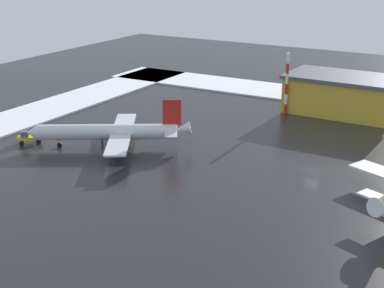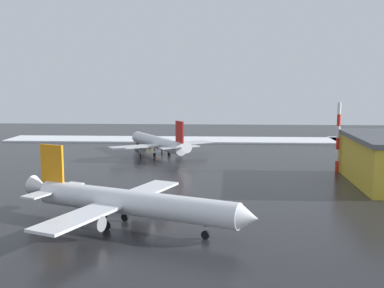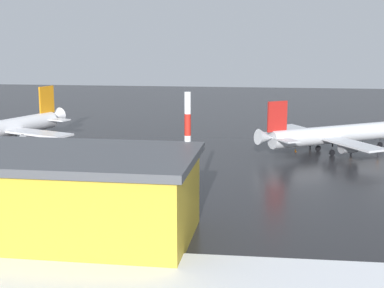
{
  "view_description": "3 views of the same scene",
  "coord_description": "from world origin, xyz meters",
  "px_view_note": "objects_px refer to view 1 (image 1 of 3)",
  "views": [
    {
      "loc": [
        -29.53,
        92.46,
        37.0
      ],
      "look_at": [
        18.58,
        9.58,
        4.39
      ],
      "focal_mm": 55.0,
      "sensor_mm": 36.0,
      "label": 1
    },
    {
      "loc": [
        -79.66,
        -6.91,
        18.7
      ],
      "look_at": [
        21.49,
        -1.38,
        5.01
      ],
      "focal_mm": 45.0,
      "sensor_mm": 36.0,
      "label": 2
    },
    {
      "loc": [
        25.49,
        -92.76,
        20.75
      ],
      "look_at": [
        14.12,
        -1.88,
        2.75
      ],
      "focal_mm": 55.0,
      "sensor_mm": 36.0,
      "label": 3
    }
  ],
  "objects_px": {
    "ground_crew_near_tug": "(102,139)",
    "ground_crew_by_nose_gear": "(115,152)",
    "ground_crew_mid_apron": "(91,134)",
    "airplane_parked_starboard": "(111,132)",
    "cargo_hangar": "(342,94)",
    "traffic_cone_near_nose": "(142,150)",
    "pushback_tug": "(28,137)",
    "antenna_mast": "(287,84)",
    "traffic_cone_mid_line": "(54,140)"
  },
  "relations": [
    {
      "from": "ground_crew_by_nose_gear",
      "to": "traffic_cone_mid_line",
      "type": "height_order",
      "value": "ground_crew_by_nose_gear"
    },
    {
      "from": "airplane_parked_starboard",
      "to": "cargo_hangar",
      "type": "xyz_separation_m",
      "value": [
        -30.94,
        -46.05,
        1.35
      ]
    },
    {
      "from": "ground_crew_near_tug",
      "to": "ground_crew_mid_apron",
      "type": "bearing_deg",
      "value": -160.25
    },
    {
      "from": "airplane_parked_starboard",
      "to": "pushback_tug",
      "type": "relative_size",
      "value": 5.84
    },
    {
      "from": "ground_crew_near_tug",
      "to": "antenna_mast",
      "type": "bearing_deg",
      "value": 101.82
    },
    {
      "from": "antenna_mast",
      "to": "traffic_cone_mid_line",
      "type": "distance_m",
      "value": 53.02
    },
    {
      "from": "airplane_parked_starboard",
      "to": "traffic_cone_mid_line",
      "type": "height_order",
      "value": "airplane_parked_starboard"
    },
    {
      "from": "antenna_mast",
      "to": "traffic_cone_near_nose",
      "type": "bearing_deg",
      "value": 70.34
    },
    {
      "from": "airplane_parked_starboard",
      "to": "pushback_tug",
      "type": "height_order",
      "value": "airplane_parked_starboard"
    },
    {
      "from": "antenna_mast",
      "to": "ground_crew_near_tug",
      "type": "bearing_deg",
      "value": 59.09
    },
    {
      "from": "airplane_parked_starboard",
      "to": "antenna_mast",
      "type": "xyz_separation_m",
      "value": [
        -20.12,
        -38.72,
        3.98
      ]
    },
    {
      "from": "ground_crew_near_tug",
      "to": "ground_crew_by_nose_gear",
      "type": "xyz_separation_m",
      "value": [
        -6.5,
        4.44,
        0.0
      ]
    },
    {
      "from": "airplane_parked_starboard",
      "to": "ground_crew_near_tug",
      "type": "height_order",
      "value": "airplane_parked_starboard"
    },
    {
      "from": "airplane_parked_starboard",
      "to": "ground_crew_near_tug",
      "type": "relative_size",
      "value": 16.51
    },
    {
      "from": "cargo_hangar",
      "to": "traffic_cone_mid_line",
      "type": "xyz_separation_m",
      "value": [
        43.07,
        48.86,
        -4.17
      ]
    },
    {
      "from": "antenna_mast",
      "to": "traffic_cone_mid_line",
      "type": "bearing_deg",
      "value": 52.15
    },
    {
      "from": "cargo_hangar",
      "to": "ground_crew_mid_apron",
      "type": "bearing_deg",
      "value": 50.59
    },
    {
      "from": "airplane_parked_starboard",
      "to": "cargo_hangar",
      "type": "height_order",
      "value": "airplane_parked_starboard"
    },
    {
      "from": "traffic_cone_near_nose",
      "to": "ground_crew_near_tug",
      "type": "bearing_deg",
      "value": 1.16
    },
    {
      "from": "ground_crew_by_nose_gear",
      "to": "airplane_parked_starboard",
      "type": "bearing_deg",
      "value": -18.88
    },
    {
      "from": "ground_crew_near_tug",
      "to": "ground_crew_by_nose_gear",
      "type": "distance_m",
      "value": 7.87
    },
    {
      "from": "airplane_parked_starboard",
      "to": "traffic_cone_mid_line",
      "type": "bearing_deg",
      "value": -18.42
    },
    {
      "from": "cargo_hangar",
      "to": "traffic_cone_near_nose",
      "type": "relative_size",
      "value": 46.11
    },
    {
      "from": "airplane_parked_starboard",
      "to": "pushback_tug",
      "type": "distance_m",
      "value": 16.96
    },
    {
      "from": "airplane_parked_starboard",
      "to": "traffic_cone_near_nose",
      "type": "bearing_deg",
      "value": 154.56
    },
    {
      "from": "pushback_tug",
      "to": "cargo_hangar",
      "type": "distance_m",
      "value": 70.12
    },
    {
      "from": "pushback_tug",
      "to": "antenna_mast",
      "type": "bearing_deg",
      "value": -174.38
    },
    {
      "from": "ground_crew_mid_apron",
      "to": "cargo_hangar",
      "type": "xyz_separation_m",
      "value": [
        -37.83,
        -43.81,
        3.47
      ]
    },
    {
      "from": "pushback_tug",
      "to": "traffic_cone_near_nose",
      "type": "relative_size",
      "value": 8.79
    },
    {
      "from": "airplane_parked_starboard",
      "to": "antenna_mast",
      "type": "height_order",
      "value": "antenna_mast"
    },
    {
      "from": "ground_crew_mid_apron",
      "to": "antenna_mast",
      "type": "distance_m",
      "value": 45.8
    },
    {
      "from": "ground_crew_near_tug",
      "to": "cargo_hangar",
      "type": "relative_size",
      "value": 0.07
    },
    {
      "from": "ground_crew_by_nose_gear",
      "to": "cargo_hangar",
      "type": "xyz_separation_m",
      "value": [
        -27.19,
        -50.0,
        3.47
      ]
    },
    {
      "from": "ground_crew_near_tug",
      "to": "traffic_cone_near_nose",
      "type": "distance_m",
      "value": 9.32
    },
    {
      "from": "traffic_cone_mid_line",
      "to": "ground_crew_by_nose_gear",
      "type": "bearing_deg",
      "value": 175.88
    },
    {
      "from": "pushback_tug",
      "to": "cargo_hangar",
      "type": "bearing_deg",
      "value": -177.57
    },
    {
      "from": "pushback_tug",
      "to": "traffic_cone_near_nose",
      "type": "xyz_separation_m",
      "value": [
        -22.19,
        -6.94,
        -1.01
      ]
    },
    {
      "from": "cargo_hangar",
      "to": "traffic_cone_near_nose",
      "type": "distance_m",
      "value": 51.69
    },
    {
      "from": "pushback_tug",
      "to": "ground_crew_mid_apron",
      "type": "distance_m",
      "value": 12.21
    },
    {
      "from": "pushback_tug",
      "to": "ground_crew_by_nose_gear",
      "type": "xyz_separation_m",
      "value": [
        -19.4,
        -2.31,
        -0.31
      ]
    },
    {
      "from": "ground_crew_near_tug",
      "to": "traffic_cone_mid_line",
      "type": "relative_size",
      "value": 3.11
    },
    {
      "from": "ground_crew_near_tug",
      "to": "cargo_hangar",
      "type": "distance_m",
      "value": 56.77
    },
    {
      "from": "ground_crew_near_tug",
      "to": "ground_crew_mid_apron",
      "type": "relative_size",
      "value": 1.0
    },
    {
      "from": "ground_crew_near_tug",
      "to": "traffic_cone_mid_line",
      "type": "height_order",
      "value": "ground_crew_near_tug"
    },
    {
      "from": "ground_crew_near_tug",
      "to": "antenna_mast",
      "type": "relative_size",
      "value": 0.12
    },
    {
      "from": "ground_crew_near_tug",
      "to": "traffic_cone_near_nose",
      "type": "height_order",
      "value": "ground_crew_near_tug"
    },
    {
      "from": "antenna_mast",
      "to": "traffic_cone_near_nose",
      "type": "distance_m",
      "value": 40.96
    },
    {
      "from": "ground_crew_mid_apron",
      "to": "airplane_parked_starboard",
      "type": "bearing_deg",
      "value": -7.04
    },
    {
      "from": "pushback_tug",
      "to": "antenna_mast",
      "type": "xyz_separation_m",
      "value": [
        -35.78,
        -44.97,
        5.79
      ]
    },
    {
      "from": "ground_crew_by_nose_gear",
      "to": "antenna_mast",
      "type": "relative_size",
      "value": 0.12
    }
  ]
}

